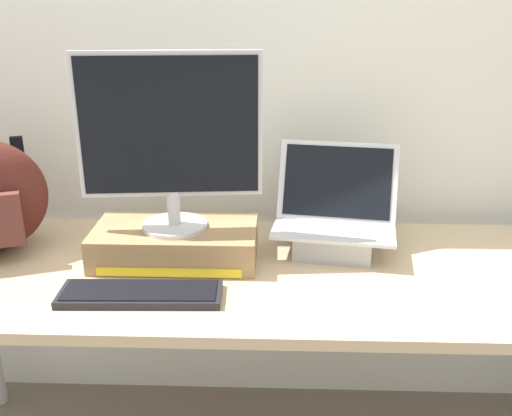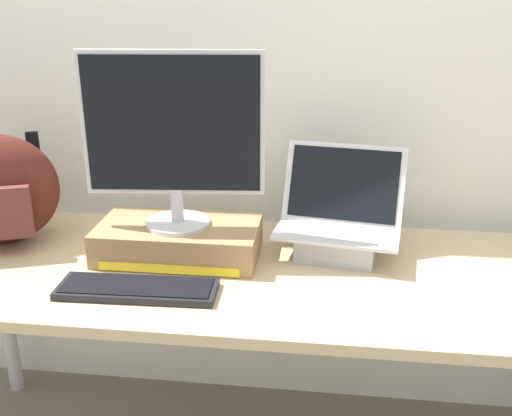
% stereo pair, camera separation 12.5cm
% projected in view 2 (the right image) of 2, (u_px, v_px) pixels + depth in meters
% --- Properties ---
extents(back_wall, '(7.00, 0.10, 2.60)m').
position_uv_depth(back_wall, '(273.00, 36.00, 1.83)').
color(back_wall, silver).
rests_on(back_wall, ground).
extents(desk, '(2.04, 0.70, 0.71)m').
position_uv_depth(desk, '(256.00, 289.00, 1.64)').
color(desk, tan).
rests_on(desk, ground).
extents(toner_box_yellow, '(0.46, 0.25, 0.10)m').
position_uv_depth(toner_box_yellow, '(179.00, 240.00, 1.68)').
color(toner_box_yellow, '#9E7A51').
rests_on(toner_box_yellow, desk).
extents(desktop_monitor, '(0.49, 0.18, 0.49)m').
position_uv_depth(desktop_monitor, '(173.00, 135.00, 1.57)').
color(desktop_monitor, silver).
rests_on(desktop_monitor, toner_box_yellow).
extents(open_laptop, '(0.38, 0.29, 0.30)m').
position_uv_depth(open_laptop, '(339.00, 231.00, 1.70)').
color(open_laptop, '#ADADB2').
rests_on(open_laptop, desk).
extents(external_keyboard, '(0.41, 0.14, 0.02)m').
position_uv_depth(external_keyboard, '(137.00, 289.00, 1.48)').
color(external_keyboard, black).
rests_on(external_keyboard, desk).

